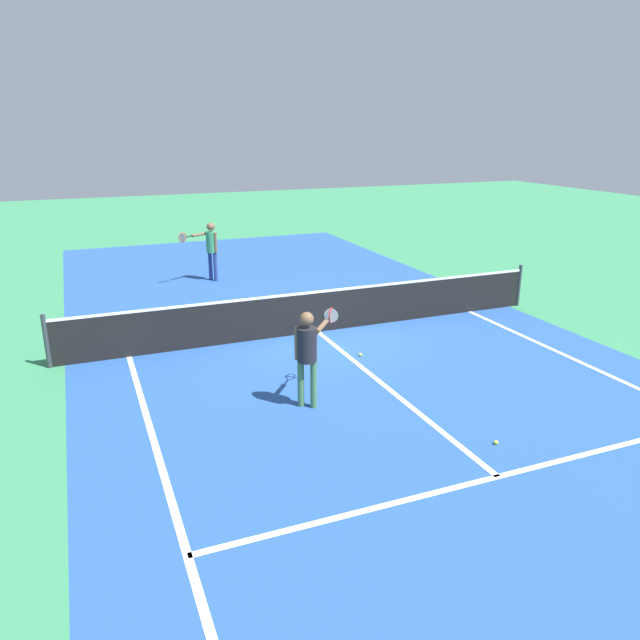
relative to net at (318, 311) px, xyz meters
name	(u,v)px	position (x,y,z in m)	size (l,w,h in m)	color
ground_plane	(318,332)	(0.00, 0.00, -0.49)	(60.00, 60.00, 0.00)	#337F51
court_surface_inbounds	(318,332)	(0.00, 0.00, -0.49)	(10.62, 24.40, 0.00)	#234C93
line_sideline_left	(180,531)	(-4.11, -5.95, -0.49)	(0.10, 11.89, 0.01)	white
line_service_near	(498,477)	(0.00, -6.40, -0.49)	(8.22, 0.10, 0.01)	white
line_center_service	(384,385)	(0.00, -3.20, -0.49)	(0.10, 6.40, 0.01)	white
net	(318,311)	(0.00, 0.00, 0.00)	(11.24, 0.09, 1.07)	#33383D
player_near	(308,348)	(-1.57, -3.45, 0.53)	(0.96, 0.89, 1.64)	#3F7247
player_far	(211,245)	(-1.14, 5.61, 0.59)	(1.18, 0.61, 1.73)	navy
tennis_ball_near_net	(360,355)	(0.23, -1.73, -0.46)	(0.07, 0.07, 0.07)	#CCE033
tennis_ball_mid_court	(496,442)	(0.52, -5.69, -0.46)	(0.07, 0.07, 0.07)	#CCE033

